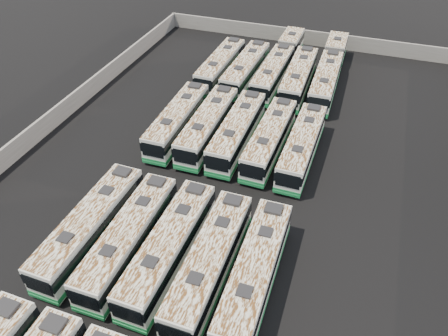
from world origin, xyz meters
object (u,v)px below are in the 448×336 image
bus_midback_far_left (178,121)px  bus_back_far_right (329,70)px  bus_midfront_far_left (91,226)px  bus_midfront_left (129,238)px  bus_midback_left (208,125)px  bus_midfront_right (210,262)px  bus_midfront_far_right (255,273)px  bus_back_left (246,70)px  bus_midback_right (270,139)px  bus_back_far_left (221,66)px  bus_midback_center (237,131)px  bus_midfront_center (169,248)px  bus_midback_far_right (302,146)px  bus_back_right (298,78)px  bus_back_center (279,63)px

bus_midback_far_left → bus_back_far_right: bus_back_far_right is taller
bus_midfront_far_left → bus_midfront_left: 3.49m
bus_midfront_far_left → bus_midback_left: (3.52, 16.77, -0.00)m
bus_midfront_right → bus_midfront_far_right: bearing=2.2°
bus_back_left → bus_midback_left: bearing=-88.1°
bus_midfront_far_left → bus_midback_right: 19.58m
bus_back_far_left → bus_back_far_right: bearing=15.3°
bus_midback_far_left → bus_midback_center: bus_midback_center is taller
bus_midback_far_left → bus_midfront_center: bearing=-69.0°
bus_midfront_center → bus_midback_far_right: bus_midfront_center is taller
bus_midback_right → bus_midback_far_right: bearing=-1.5°
bus_midfront_far_right → bus_back_right: bearing=95.3°
bus_midfront_far_left → bus_back_right: 32.33m
bus_midback_center → bus_midfront_far_left: bearing=-112.4°
bus_midfront_far_right → bus_back_left: size_ratio=1.00×
bus_midfront_right → bus_midback_right: 16.83m
bus_back_center → bus_back_far_right: bus_back_far_right is taller
bus_midfront_center → bus_midback_far_left: size_ratio=1.01×
bus_midfront_far_right → bus_midback_center: bearing=111.3°
bus_midfront_right → bus_back_far_right: bus_midfront_right is taller
bus_midback_right → bus_back_far_right: bus_back_far_right is taller
bus_midfront_far_right → bus_back_far_right: bearing=89.2°
bus_back_left → bus_back_far_right: 10.82m
bus_back_center → bus_back_right: bearing=-45.1°
bus_midback_far_left → bus_midback_center: size_ratio=1.00×
bus_midfront_left → bus_midback_center: bus_midback_center is taller
bus_midback_center → bus_back_far_right: (6.81, 17.40, -0.00)m
bus_midback_right → bus_back_right: 14.00m
bus_midback_center → bus_midback_far_right: (6.88, -0.27, -0.04)m
bus_midfront_left → bus_midback_far_right: 19.44m
bus_midfront_center → bus_midfront_far_left: bearing=-178.7°
bus_midback_far_right → bus_back_center: size_ratio=0.64×
bus_midback_right → bus_back_far_right: bearing=80.4°
bus_midfront_left → bus_midback_left: (0.03, 16.83, 0.02)m
bus_midback_left → bus_back_center: size_ratio=0.66×
bus_midfront_right → bus_back_far_right: (3.34, 34.35, -0.02)m
bus_midfront_right → bus_midback_far_left: bearing=120.9°
bus_midfront_left → bus_back_far_right: size_ratio=0.64×
bus_midfront_right → bus_midfront_far_right: bus_midfront_right is taller
bus_midfront_far_left → bus_midback_left: bus_midfront_far_left is taller
bus_midback_center → bus_back_right: (3.50, 13.89, 0.03)m
bus_back_left → bus_back_far_right: bearing=21.1°
bus_midback_far_right → bus_back_far_right: bus_back_far_right is taller
bus_midfront_center → bus_midback_far_right: 17.79m
bus_midfront_right → bus_back_left: size_ratio=1.00×
bus_midfront_far_left → bus_midfront_far_right: (13.64, -0.04, -0.01)m
bus_back_far_left → bus_midback_left: bearing=-74.9°
bus_back_far_left → bus_back_center: bus_back_far_left is taller
bus_midfront_right → bus_midback_center: bus_midfront_right is taller
bus_midfront_center → bus_back_far_left: (-6.89, 30.55, -0.03)m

